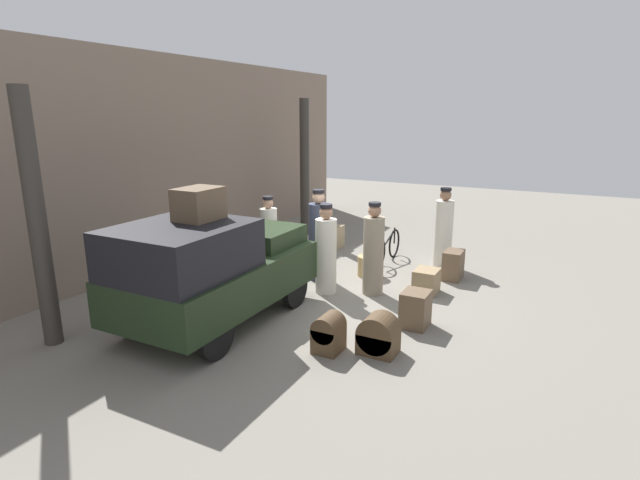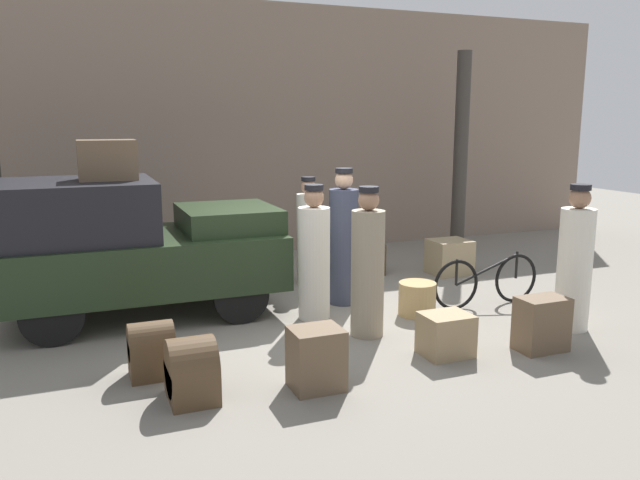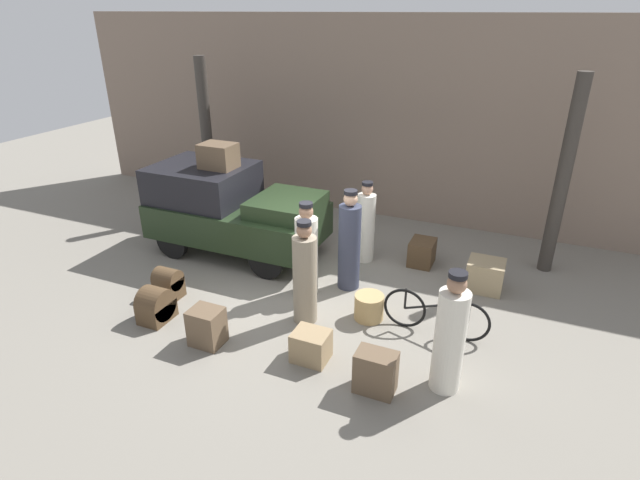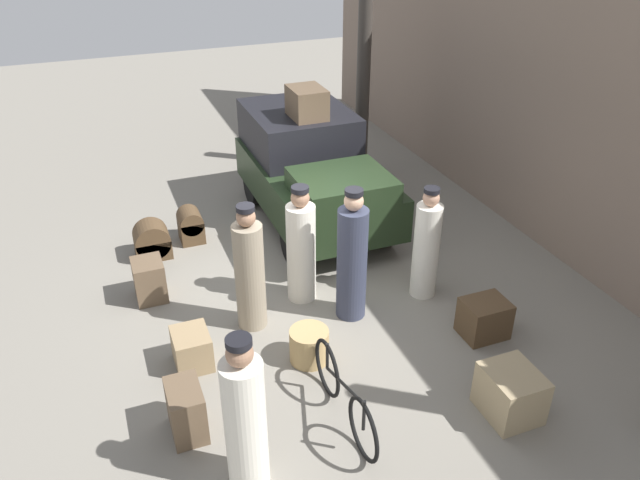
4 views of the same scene
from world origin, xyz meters
name	(u,v)px [view 4 (image 4 of 4)]	position (x,y,z in m)	size (l,w,h in m)	color
ground_plane	(302,295)	(0.00, 0.00, 0.00)	(30.00, 30.00, 0.00)	gray
station_building_facade	(568,105)	(0.00, 4.08, 2.25)	(16.00, 0.15, 4.50)	gray
canopy_pillar_left	(363,79)	(-3.70, 2.58, 1.82)	(0.26, 0.26, 3.64)	#38332D
truck	(311,168)	(-2.08, 0.94, 0.93)	(3.43, 1.76, 1.74)	black
bicycle	(344,396)	(2.36, -0.37, 0.34)	(1.63, 0.04, 0.71)	black
wicker_basket	(309,345)	(1.31, -0.37, 0.21)	(0.47, 0.47, 0.42)	tan
porter_lifting_near_truck	(352,260)	(0.64, 0.46, 0.84)	(0.39, 0.39, 1.83)	#33384C
porter_with_bicycle	(301,249)	(0.04, -0.01, 0.77)	(0.39, 0.39, 1.68)	silver
porter_standing_middle	(245,420)	(2.73, -1.51, 0.79)	(0.39, 0.39, 1.73)	silver
conductor_in_dark_uniform	(426,247)	(0.57, 1.59, 0.74)	(0.36, 0.36, 1.62)	silver
porter_carrying_trunk	(250,273)	(0.38, -0.81, 0.79)	(0.38, 0.38, 1.72)	gray
suitcase_tan_flat	(186,410)	(1.91, -1.94, 0.29)	(0.53, 0.35, 0.59)	brown
trunk_wicker_pale	(510,393)	(2.90, 1.34, 0.28)	(0.62, 0.55, 0.55)	#9E8966
suitcase_black_upright	(484,318)	(1.65, 1.85, 0.25)	(0.46, 0.56, 0.50)	#4C3823
suitcase_small_leather	(152,242)	(-1.81, -1.76, 0.25)	(0.42, 0.53, 0.57)	#4C3823
trunk_large_brown	(149,280)	(-0.69, -1.96, 0.29)	(0.47, 0.41, 0.58)	brown
trunk_umber_medium	(192,349)	(0.88, -1.69, 0.22)	(0.50, 0.42, 0.45)	#937A56
trunk_barrel_dark	(191,225)	(-2.08, -1.12, 0.28)	(0.42, 0.37, 0.55)	#4C3823
trunk_on_truck_roof	(307,103)	(-2.26, 0.94, 1.98)	(0.67, 0.52, 0.48)	brown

